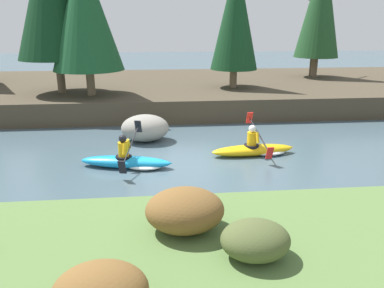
# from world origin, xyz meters

# --- Properties ---
(ground_plane) EXTENTS (90.00, 90.00, 0.00)m
(ground_plane) POSITION_xyz_m (0.00, 0.00, 0.00)
(ground_plane) COLOR #425660
(riverbank_far) EXTENTS (44.00, 11.04, 0.99)m
(riverbank_far) POSITION_xyz_m (0.00, 10.02, 0.49)
(riverbank_far) COLOR #473D2D
(riverbank_far) RESTS_ON ground
(conifer_tree_centre) EXTENTS (3.06, 3.06, 6.04)m
(conifer_tree_centre) POSITION_xyz_m (-3.66, 6.35, 4.55)
(conifer_tree_centre) COLOR #7A664C
(conifer_tree_centre) RESTS_ON riverbank_far
(conifer_tree_mid_right) EXTENTS (2.29, 2.29, 6.02)m
(conifer_tree_mid_right) POSITION_xyz_m (3.07, 7.77, 4.44)
(conifer_tree_mid_right) COLOR #7A664C
(conifer_tree_mid_right) RESTS_ON riverbank_far
(conifer_tree_right) EXTENTS (2.52, 2.52, 7.06)m
(conifer_tree_right) POSITION_xyz_m (8.58, 10.96, 5.09)
(conifer_tree_right) COLOR brown
(conifer_tree_right) RESTS_ON riverbank_far
(bare_tree_mid_upstream) EXTENTS (3.05, 3.02, 5.49)m
(bare_tree_mid_upstream) POSITION_xyz_m (8.64, 11.46, 3.58)
(bare_tree_mid_upstream) COLOR brown
(bare_tree_mid_upstream) RESTS_ON riverbank_far
(shrub_clump_second) EXTENTS (1.34, 1.12, 0.73)m
(shrub_clump_second) POSITION_xyz_m (-0.36, -5.00, 1.08)
(shrub_clump_second) COLOR brown
(shrub_clump_second) RESTS_ON riverbank_near
(shrub_clump_third) EXTENTS (1.06, 0.88, 0.57)m
(shrub_clump_third) POSITION_xyz_m (0.62, -5.89, 1.00)
(shrub_clump_third) COLOR #4C562D
(shrub_clump_third) RESTS_ON riverbank_near
(kayaker_lead) EXTENTS (2.79, 2.07, 1.20)m
(kayaker_lead) POSITION_xyz_m (2.38, 0.53, 0.20)
(kayaker_lead) COLOR yellow
(kayaker_lead) RESTS_ON ground
(kayaker_middle) EXTENTS (2.79, 2.06, 1.20)m
(kayaker_middle) POSITION_xyz_m (-1.63, -0.19, 0.20)
(kayaker_middle) COLOR #1993D6
(kayaker_middle) RESTS_ON ground
(boulder_midstream) EXTENTS (1.71, 1.34, 0.96)m
(boulder_midstream) POSITION_xyz_m (-1.21, 2.39, 0.48)
(boulder_midstream) COLOR gray
(boulder_midstream) RESTS_ON ground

